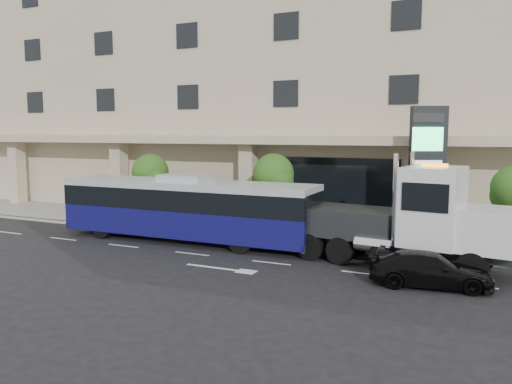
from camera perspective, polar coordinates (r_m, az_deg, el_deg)
ground at (r=23.20m, az=3.20°, el=-7.23°), size 120.00×120.00×0.00m
sidewalk at (r=27.80m, az=6.92°, el=-4.77°), size 120.00×6.00×0.15m
curb at (r=25.01m, az=4.86°, el=-6.04°), size 120.00×0.30×0.15m
convention_center at (r=37.58m, az=12.03°, el=13.28°), size 60.00×17.60×20.00m
tree_left at (r=30.62m, az=-11.95°, el=1.94°), size 2.27×2.20×4.22m
tree_mid at (r=26.68m, az=2.06°, el=1.71°), size 2.28×2.20×4.38m
city_bus at (r=25.97m, az=-7.94°, el=-1.78°), size 13.79×2.92×3.49m
tow_truck at (r=21.73m, az=17.08°, el=-3.15°), size 10.62×3.81×4.80m
black_sedan at (r=19.52m, az=19.27°, el=-8.37°), size 4.56×2.35×1.26m
signage_pylon at (r=25.61m, az=18.94°, el=1.83°), size 1.77×1.25×6.74m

